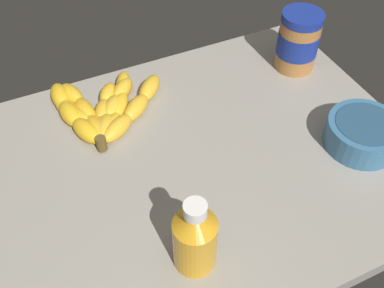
# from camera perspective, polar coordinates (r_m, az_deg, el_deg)

# --- Properties ---
(ground_plane) EXTENTS (0.87, 0.63, 0.03)m
(ground_plane) POSITION_cam_1_polar(r_m,az_deg,el_deg) (0.85, -0.51, -3.09)
(ground_plane) COLOR gray
(banana_bunch) EXTENTS (0.24, 0.21, 0.04)m
(banana_bunch) POSITION_cam_1_polar(r_m,az_deg,el_deg) (0.93, -11.42, 4.21)
(banana_bunch) COLOR gold
(banana_bunch) RESTS_ON ground_plane
(peanut_butter_jar) EXTENTS (0.09, 0.09, 0.14)m
(peanut_butter_jar) POSITION_cam_1_polar(r_m,az_deg,el_deg) (1.03, 13.34, 12.59)
(peanut_butter_jar) COLOR #B27238
(peanut_butter_jar) RESTS_ON ground_plane
(honey_bottle) EXTENTS (0.07, 0.07, 0.15)m
(honey_bottle) POSITION_cam_1_polar(r_m,az_deg,el_deg) (0.67, 0.37, -11.75)
(honey_bottle) COLOR orange
(honey_bottle) RESTS_ON ground_plane
(small_bowl) EXTENTS (0.14, 0.14, 0.05)m
(small_bowl) POSITION_cam_1_polar(r_m,az_deg,el_deg) (0.91, 20.93, 1.28)
(small_bowl) COLOR teal
(small_bowl) RESTS_ON ground_plane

